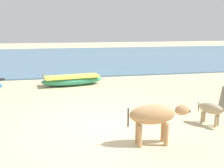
{
  "coord_description": "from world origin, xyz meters",
  "views": [
    {
      "loc": [
        -1.16,
        -7.11,
        2.89
      ],
      "look_at": [
        0.82,
        2.88,
        0.6
      ],
      "focal_mm": 41.37,
      "sensor_mm": 36.0,
      "label": 1
    }
  ],
  "objects": [
    {
      "name": "sea_water",
      "position": [
        0.0,
        17.38,
        0.04
      ],
      "size": [
        60.0,
        20.0,
        0.08
      ],
      "primitive_type": "cube",
      "color": "slate",
      "rests_on": "ground"
    },
    {
      "name": "ground",
      "position": [
        0.0,
        0.0,
        0.0
      ],
      "size": [
        80.0,
        80.0,
        0.0
      ],
      "primitive_type": "plane",
      "color": "#CCB789"
    },
    {
      "name": "calf_near_dun",
      "position": [
        3.16,
        -0.55,
        0.48
      ],
      "size": [
        0.7,
        0.95,
        0.67
      ],
      "rotation": [
        0.0,
        0.0,
        5.27
      ],
      "color": "tan",
      "rests_on": "ground"
    },
    {
      "name": "fishing_boat_4",
      "position": [
        -0.65,
        5.63,
        0.26
      ],
      "size": [
        3.14,
        1.39,
        0.68
      ],
      "rotation": [
        0.0,
        0.0,
        3.28
      ],
      "color": "#338C66",
      "rests_on": "ground"
    },
    {
      "name": "cow_adult_tan",
      "position": [
        1.03,
        -1.44,
        0.74
      ],
      "size": [
        1.6,
        0.53,
        1.03
      ],
      "rotation": [
        0.0,
        0.0,
        6.22
      ],
      "color": "tan",
      "rests_on": "ground"
    }
  ]
}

